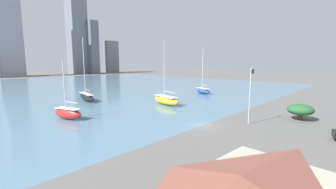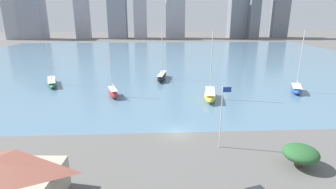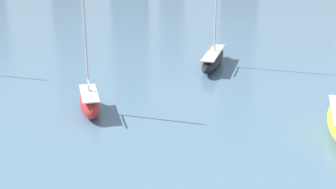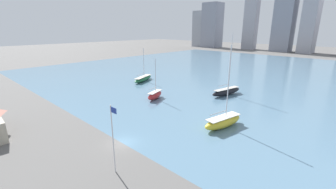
# 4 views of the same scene
# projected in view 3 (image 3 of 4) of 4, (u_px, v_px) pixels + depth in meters

# --- Properties ---
(harbor_water) EXTENTS (180.00, 140.00, 0.00)m
(harbor_water) POSITION_uv_depth(u_px,v_px,m) (216.00, 17.00, 89.44)
(harbor_water) COLOR slate
(harbor_water) RESTS_ON ground_plane
(sailboat_red) EXTENTS (3.55, 6.45, 10.48)m
(sailboat_red) POSITION_uv_depth(u_px,v_px,m) (90.00, 102.00, 42.49)
(sailboat_red) COLOR #B72828
(sailboat_red) RESTS_ON harbor_water
(sailboat_black) EXTENTS (4.01, 10.78, 16.28)m
(sailboat_black) POSITION_uv_depth(u_px,v_px,m) (213.00, 59.00, 56.74)
(sailboat_black) COLOR black
(sailboat_black) RESTS_ON harbor_water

